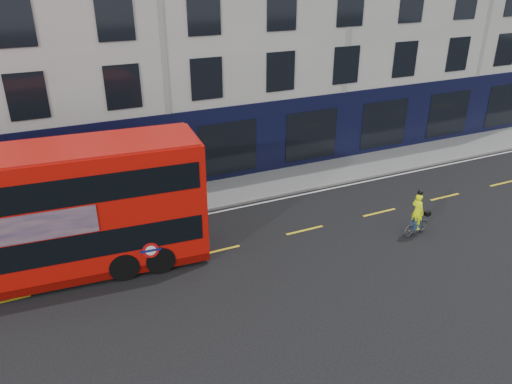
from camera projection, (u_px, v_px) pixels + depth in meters
ground at (233, 270)px, 19.04m from camera, size 120.00×120.00×0.00m
pavement at (183, 200)px, 24.36m from camera, size 60.00×3.00×0.12m
kerb at (192, 213)px, 23.12m from camera, size 60.00×0.12×0.13m
building_terrace at (138, 26)px, 26.47m from camera, size 50.00×10.07×15.00m
road_edge_line at (194, 217)px, 22.90m from camera, size 58.00×0.10×0.01m
lane_dashes at (219, 251)px, 20.27m from camera, size 58.00×0.12×0.01m
bus at (32, 216)px, 17.61m from camera, size 12.41×3.71×4.94m
cyclist at (417, 219)px, 21.19m from camera, size 1.50×0.64×2.10m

